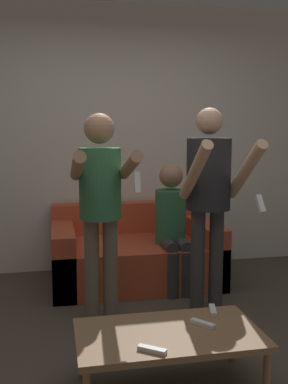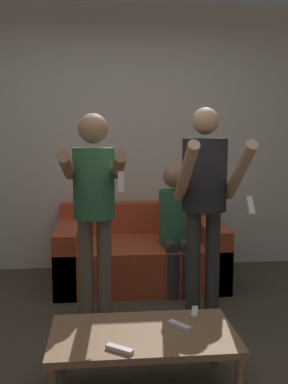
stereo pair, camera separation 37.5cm
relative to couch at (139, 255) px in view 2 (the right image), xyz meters
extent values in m
plane|color=#4C4238|center=(-0.12, -1.54, -0.25)|extent=(14.00, 14.00, 0.00)
cube|color=silver|center=(-0.12, 0.51, 1.10)|extent=(6.40, 0.06, 2.70)
cube|color=#C64C2D|center=(0.00, -0.03, -0.05)|extent=(1.55, 0.95, 0.40)
cube|color=#C64C2D|center=(0.00, 0.36, 0.30)|extent=(1.55, 0.16, 0.31)
cube|color=#C64C2D|center=(-0.67, -0.03, 0.03)|extent=(0.20, 0.95, 0.57)
cube|color=#C64C2D|center=(0.67, -0.03, 0.03)|extent=(0.20, 0.95, 0.57)
cylinder|color=#6B6051|center=(-0.48, -0.90, 0.15)|extent=(0.11, 0.11, 0.80)
cylinder|color=#6B6051|center=(-0.34, -0.90, 0.15)|extent=(0.11, 0.11, 0.80)
cylinder|color=#337047|center=(-0.41, -0.90, 0.81)|extent=(0.30, 0.30, 0.51)
sphere|color=#A87A5B|center=(-0.41, -0.90, 1.20)|extent=(0.22, 0.22, 0.22)
cylinder|color=#A87A5B|center=(-0.58, -1.17, 0.96)|extent=(0.08, 0.57, 0.24)
cylinder|color=#A87A5B|center=(-0.24, -1.17, 0.96)|extent=(0.08, 0.57, 0.24)
cube|color=white|center=(-0.24, -1.44, 0.88)|extent=(0.04, 0.06, 0.13)
cylinder|color=#383838|center=(0.34, -0.90, 0.17)|extent=(0.11, 0.11, 0.84)
cylinder|color=#383838|center=(0.49, -0.90, 0.17)|extent=(0.11, 0.11, 0.84)
cylinder|color=#232328|center=(0.41, -0.90, 0.86)|extent=(0.33, 0.33, 0.54)
sphere|color=tan|center=(0.41, -0.90, 1.26)|extent=(0.20, 0.20, 0.20)
cylinder|color=tan|center=(0.22, -1.15, 0.91)|extent=(0.08, 0.55, 0.46)
cylinder|color=tan|center=(0.60, -1.15, 0.91)|extent=(0.08, 0.55, 0.46)
cube|color=white|center=(0.60, -1.40, 0.71)|extent=(0.04, 0.10, 0.12)
cylinder|color=#383838|center=(0.25, -0.49, -0.05)|extent=(0.11, 0.11, 0.40)
cylinder|color=#383838|center=(0.38, -0.49, -0.05)|extent=(0.11, 0.11, 0.40)
cylinder|color=#383838|center=(0.25, -0.33, 0.17)|extent=(0.11, 0.32, 0.11)
cylinder|color=#383838|center=(0.38, -0.33, 0.17)|extent=(0.11, 0.32, 0.11)
cylinder|color=#337047|center=(0.31, -0.17, 0.40)|extent=(0.29, 0.29, 0.50)
sphere|color=#A87A5B|center=(0.31, -0.17, 0.78)|extent=(0.22, 0.22, 0.22)
cube|color=#846042|center=(-0.14, -1.85, 0.08)|extent=(1.02, 0.56, 0.04)
cylinder|color=#846042|center=(0.33, -2.09, -0.10)|extent=(0.04, 0.04, 0.31)
cylinder|color=#846042|center=(-0.61, -1.61, -0.10)|extent=(0.04, 0.04, 0.31)
cylinder|color=#846042|center=(0.33, -1.61, -0.10)|extent=(0.04, 0.04, 0.31)
cube|color=white|center=(-0.28, -2.05, 0.11)|extent=(0.14, 0.12, 0.02)
cube|color=white|center=(0.07, -1.81, 0.11)|extent=(0.12, 0.14, 0.02)
cube|color=white|center=(0.19, -1.64, 0.11)|extent=(0.07, 0.15, 0.02)
camera|label=1|loc=(-0.74, -4.11, 1.19)|focal=42.00mm
camera|label=2|loc=(-0.37, -4.17, 1.19)|focal=42.00mm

